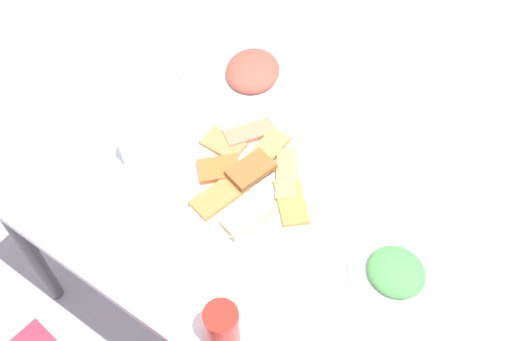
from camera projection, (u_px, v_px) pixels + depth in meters
ground_plane at (257, 302)px, 1.98m from camera, size 6.00×6.00×0.00m
dining_table at (257, 195)px, 1.46m from camera, size 1.21×0.81×0.70m
pide_platter at (253, 175)px, 1.39m from camera, size 0.33×0.32×0.04m
salad_plate_greens at (396, 273)px, 1.25m from camera, size 0.19×0.19×0.05m
salad_plate_rice at (253, 72)px, 1.57m from camera, size 0.22×0.22×0.05m
soda_can at (222, 328)px, 1.14m from camera, size 0.09×0.09×0.12m
drinking_glass at (135, 147)px, 1.39m from camera, size 0.07×0.07×0.09m
paper_napkin at (152, 71)px, 1.59m from camera, size 0.13×0.13×0.00m
fork at (157, 65)px, 1.60m from camera, size 0.19×0.04×0.00m
spoon at (147, 74)px, 1.58m from camera, size 0.18×0.03×0.00m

